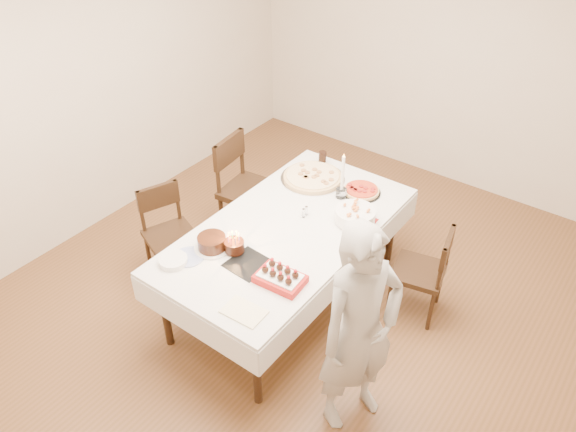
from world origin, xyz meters
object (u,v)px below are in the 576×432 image
Objects in this scene: chair_left_dessert at (171,237)px; taper_candle at (342,176)px; birthday_cake at (234,242)px; dining_table at (288,264)px; chair_right_savory at (419,271)px; layer_cake at (212,243)px; pizza_white at (313,177)px; person at (360,331)px; chair_left_savory at (251,191)px; cola_glass at (322,158)px; pizza_pepperoni at (361,191)px; strawberry_box at (280,278)px; pasta_bowl at (355,215)px.

chair_left_dessert is 1.53m from taper_candle.
dining_table is at bearing 73.05° from birthday_cake.
layer_cake is (-1.20, -1.04, 0.39)m from chair_right_savory.
pizza_white is 0.40m from taper_candle.
dining_table is 8.03× the size of layer_cake.
chair_left_dessert is at bearing -159.42° from dining_table.
chair_left_savory is at bearing 82.06° from person.
chair_left_dessert is at bearing -116.80° from cola_glass.
chair_left_dessert is at bearing -136.54° from pizza_pepperoni.
chair_left_savory reaches higher than strawberry_box.
chair_left_savory is 1.82× the size of pizza_white.
taper_candle is (0.89, 0.11, 0.45)m from chair_left_savory.
layer_cake is (0.49, -1.02, 0.30)m from chair_left_savory.
pizza_white is at bearing 94.98° from birthday_cake.
chair_right_savory is 1.34m from cola_glass.
chair_right_savory is 0.67m from pasta_bowl.
birthday_cake reaches higher than cola_glass.
pizza_white is 1.15m from birthday_cake.
birthday_cake is (-1.14, 0.15, 0.05)m from person.
pizza_pepperoni is at bearing -171.97° from chair_left_savory.
layer_cake is at bearing -173.26° from chair_left_dessert.
person is 1.15m from birthday_cake.
chair_right_savory is 2.57× the size of pizza_pepperoni.
chair_left_savory is 0.64m from pizza_white.
chair_left_dessert is at bearing -124.72° from pizza_white.
pizza_white is 1.22m from layer_cake.
birthday_cake reaches higher than pasta_bowl.
layer_cake is at bearing -154.95° from birthday_cake.
pasta_bowl is (-0.63, 0.98, 0.02)m from person.
chair_left_savory is 2.11m from person.
birthday_cake is 0.47m from strawberry_box.
chair_right_savory is 0.97× the size of chair_left_dessert.
taper_candle is 2.79× the size of birthday_cake.
strawberry_box reaches higher than pizza_pepperoni.
chair_left_savory is 0.87m from chair_left_dessert.
chair_left_dessert is 0.79m from layer_cake.
strawberry_box is (-0.58, -1.03, 0.38)m from chair_right_savory.
chair_left_savory is 1.17m from layer_cake.
chair_left_savory reaches higher than pizza_white.
pasta_bowl reaches higher than pizza_white.
person is 1.16m from pasta_bowl.
chair_left_dessert is 1.57m from pasta_bowl.
pizza_white is (-1.24, 1.29, -0.02)m from person.
pizza_pepperoni is at bearing 95.08° from strawberry_box.
layer_cake reaches higher than chair_right_savory.
pizza_pepperoni is (0.45, 0.07, 0.00)m from pizza_white.
person is 5.03× the size of pasta_bowl.
dining_table is at bearing -134.92° from pasta_bowl.
chair_right_savory is 2.64× the size of pasta_bowl.
chair_right_savory is at bearing 14.20° from pasta_bowl.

